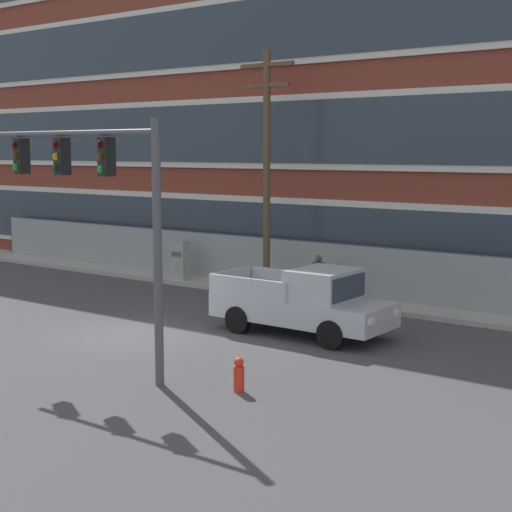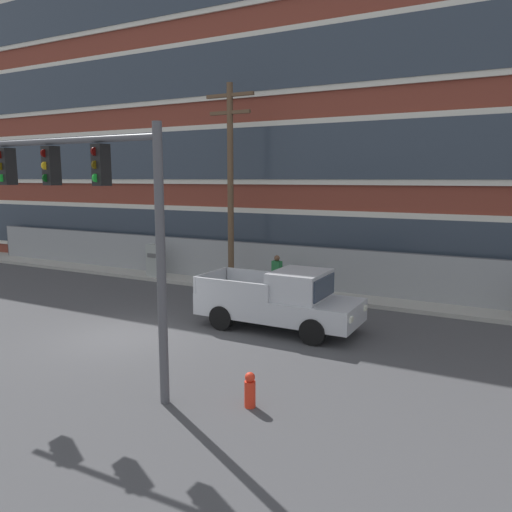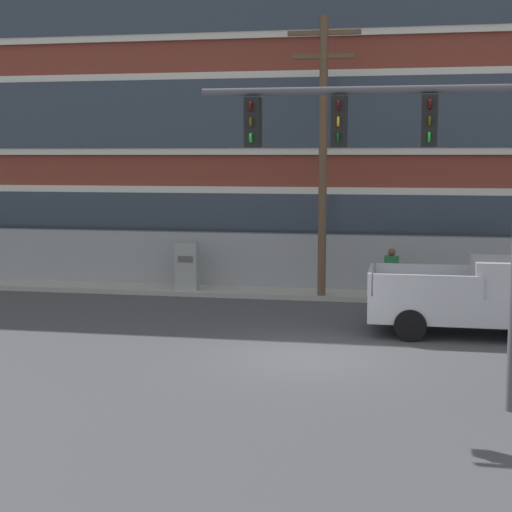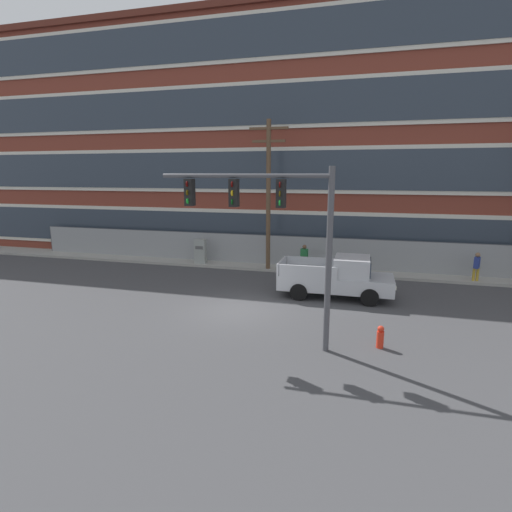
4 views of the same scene
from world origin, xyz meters
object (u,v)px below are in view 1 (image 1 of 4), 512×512
at_px(traffic_signal_mast, 99,189).
at_px(pickup_truck_silver, 305,303).
at_px(fire_hydrant, 239,375).
at_px(electrical_cabinet, 180,262).
at_px(pedestrian_by_fence, 319,275).
at_px(utility_pole_near_corner, 267,164).

distance_m(traffic_signal_mast, pickup_truck_silver, 7.20).
xyz_separation_m(traffic_signal_mast, fire_hydrant, (3.58, 0.69, -4.01)).
relative_size(electrical_cabinet, pedestrian_by_fence, 1.01).
height_order(traffic_signal_mast, pedestrian_by_fence, traffic_signal_mast).
xyz_separation_m(pickup_truck_silver, utility_pole_near_corner, (-4.40, 4.17, 3.87)).
distance_m(electrical_cabinet, fire_hydrant, 14.47).
xyz_separation_m(pedestrian_by_fence, fire_hydrant, (4.01, -9.65, -0.59)).
bearing_deg(electrical_cabinet, traffic_signal_mast, -56.06).
relative_size(utility_pole_near_corner, electrical_cabinet, 5.11).
xyz_separation_m(utility_pole_near_corner, electrical_cabinet, (-4.47, 0.26, -3.95)).
bearing_deg(pickup_truck_silver, utility_pole_near_corner, 136.57).
height_order(electrical_cabinet, fire_hydrant, electrical_cabinet).
height_order(traffic_signal_mast, fire_hydrant, traffic_signal_mast).
relative_size(traffic_signal_mast, pedestrian_by_fence, 3.55).
bearing_deg(electrical_cabinet, pickup_truck_silver, -26.52).
bearing_deg(pickup_truck_silver, traffic_signal_mast, -106.62).
bearing_deg(fire_hydrant, pickup_truck_silver, 108.29).
bearing_deg(pickup_truck_silver, fire_hydrant, -71.71).
bearing_deg(utility_pole_near_corner, traffic_signal_mast, -75.78).
distance_m(utility_pole_near_corner, pedestrian_by_fence, 4.40).
xyz_separation_m(electrical_cabinet, pedestrian_by_fence, (6.63, -0.15, 0.12)).
distance_m(utility_pole_near_corner, electrical_cabinet, 5.97).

